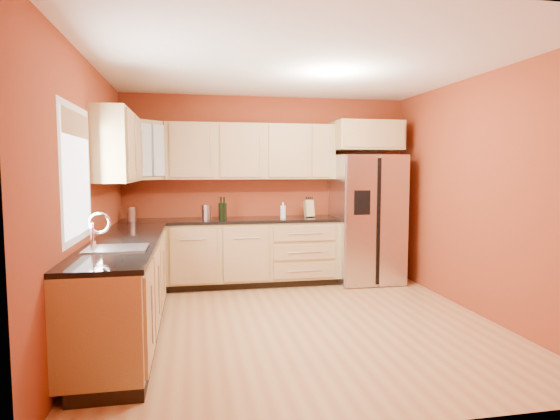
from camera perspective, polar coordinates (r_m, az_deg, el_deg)
name	(u,v)px	position (r m, az deg, el deg)	size (l,w,h in m)	color
floor	(299,324)	(4.95, 2.30, -13.69)	(4.00, 4.00, 0.00)	#AC7042
ceiling	(300,65)	(4.80, 2.41, 17.19)	(4.00, 4.00, 0.00)	white
wall_back	(268,189)	(6.66, -1.53, 2.54)	(4.00, 0.04, 2.60)	maroon
wall_front	(376,218)	(2.79, 11.64, -1.00)	(4.00, 0.04, 2.60)	maroon
wall_left	(89,200)	(4.67, -22.28, 1.11)	(0.04, 4.00, 2.60)	maroon
wall_right	(479,196)	(5.51, 23.09, 1.62)	(0.04, 4.00, 2.60)	maroon
base_cabinets_back	(231,254)	(6.39, -5.97, -5.35)	(2.90, 0.60, 0.88)	#A1884E
base_cabinets_left	(125,290)	(4.76, -18.35, -9.21)	(0.60, 2.80, 0.88)	#A1884E
countertop_back	(231,220)	(6.32, -6.00, -1.26)	(2.90, 0.62, 0.04)	black
countertop_left	(125,242)	(4.66, -18.38, -3.72)	(0.62, 2.80, 0.04)	black
upper_cabinets_back	(251,152)	(6.46, -3.51, 7.12)	(2.30, 0.33, 0.75)	#A1884E
upper_cabinets_left	(118,147)	(5.36, -19.17, 7.28)	(0.33, 1.35, 0.75)	#A1884E
corner_upper_cabinet	(143,150)	(6.27, -16.39, 6.99)	(0.62, 0.33, 0.75)	#A1884E
over_fridge_cabinet	(366,136)	(6.73, 10.44, 8.88)	(0.92, 0.60, 0.40)	#A1884E
refrigerator	(367,219)	(6.68, 10.51, -1.06)	(0.90, 0.75, 1.78)	#B7B7BC
window	(77,174)	(4.17, -23.51, 4.08)	(0.03, 0.90, 1.00)	white
sink_faucet	(116,231)	(4.15, -19.36, -2.43)	(0.50, 0.42, 0.30)	white
canister_left	(131,214)	(6.30, -17.66, -0.46)	(0.11, 0.11, 0.18)	#B7B7BC
canister_right	(206,212)	(6.22, -8.97, -0.29)	(0.12, 0.12, 0.20)	#B7B7BC
wine_bottle_a	(221,208)	(6.23, -7.20, 0.22)	(0.07, 0.07, 0.30)	black
wine_bottle_b	(224,208)	(6.26, -6.82, 0.23)	(0.07, 0.07, 0.30)	black
knife_block	(309,209)	(6.53, 3.55, 0.17)	(0.12, 0.11, 0.23)	tan
soap_dispenser	(283,210)	(6.36, 0.37, -0.03)	(0.07, 0.07, 0.21)	white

